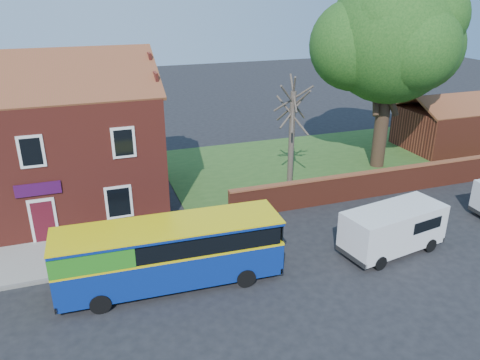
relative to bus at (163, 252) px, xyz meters
name	(u,v)px	position (x,y,z in m)	size (l,w,h in m)	color
ground	(235,305)	(2.30, -2.19, -1.56)	(120.00, 120.00, 0.00)	black
pavement	(46,260)	(-4.70, 3.56, -1.50)	(18.00, 3.50, 0.12)	gray
kerb	(45,281)	(-4.70, 1.81, -1.49)	(18.00, 0.15, 0.14)	slate
grass_strip	(350,159)	(15.30, 10.81, -1.54)	(26.00, 12.00, 0.04)	#426B28
shop_building	(39,150)	(-4.72, 9.31, 1.86)	(12.30, 8.13, 10.50)	maroon
boundary_wall	(405,179)	(15.30, 4.81, -0.74)	(22.00, 0.38, 1.60)	maroon
outbuilding	(456,126)	(24.30, 10.81, 0.05)	(8.20, 5.06, 4.17)	maroon
bus	(163,252)	(0.00, 0.00, 0.00)	(9.03, 2.60, 2.73)	navy
van_near	(393,228)	(10.38, -0.72, -0.36)	(5.13, 2.74, 2.14)	white
large_tree	(390,41)	(16.40, 9.26, 6.65)	(10.27, 8.13, 12.53)	black
bare_tree	(292,136)	(8.98, 7.38, 1.78)	(2.44, 2.90, 6.50)	#4C4238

